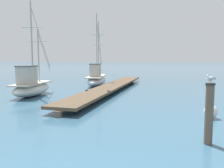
{
  "coord_description": "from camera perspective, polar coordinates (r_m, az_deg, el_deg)",
  "views": [
    {
      "loc": [
        2.32,
        -2.36,
        2.7
      ],
      "look_at": [
        -1.79,
        9.03,
        1.4
      ],
      "focal_mm": 37.83,
      "sensor_mm": 36.0,
      "label": 1
    }
  ],
  "objects": [
    {
      "name": "mooring_buoy",
      "position": [
        11.68,
        22.74,
        -6.19
      ],
      "size": [
        0.61,
        0.61,
        0.68
      ],
      "color": "silver",
      "rests_on": "ground"
    },
    {
      "name": "fishing_boat_0",
      "position": [
        24.15,
        -3.77,
        1.34
      ],
      "size": [
        3.32,
        7.68,
        7.26
      ],
      "color": "silver",
      "rests_on": "ground"
    },
    {
      "name": "fishing_boat_1",
      "position": [
        18.1,
        -18.94,
        -0.45
      ],
      "size": [
        2.55,
        5.63,
        6.82
      ],
      "color": "silver",
      "rests_on": "ground"
    },
    {
      "name": "mooring_piling",
      "position": [
        8.05,
        22.42,
        -6.44
      ],
      "size": [
        0.3,
        0.3,
        1.95
      ],
      "color": "brown",
      "rests_on": "ground"
    },
    {
      "name": "perched_seagull",
      "position": [
        7.9,
        22.77,
        1.28
      ],
      "size": [
        0.32,
        0.29,
        0.26
      ],
      "color": "gold",
      "rests_on": "mooring_piling"
    },
    {
      "name": "floating_dock",
      "position": [
        20.11,
        -0.06,
        -0.55
      ],
      "size": [
        3.35,
        19.34,
        0.53
      ],
      "color": "brown",
      "rests_on": "ground"
    }
  ]
}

